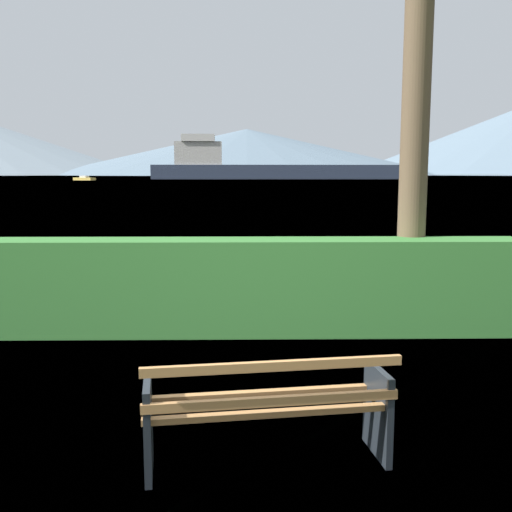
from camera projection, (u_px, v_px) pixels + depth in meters
name	position (u px, v px, depth m)	size (l,w,h in m)	color
ground_plane	(266.00, 461.00, 4.36)	(1400.00, 1400.00, 0.00)	#4C6B33
water_surface	(247.00, 177.00, 307.93)	(620.00, 620.00, 0.00)	slate
park_bench	(267.00, 409.00, 4.24)	(1.84, 0.81, 0.87)	#A0703F
hedge_row	(257.00, 286.00, 7.78)	(6.96, 0.67, 1.25)	#387A33
cargo_ship_large	(261.00, 167.00, 188.27)	(81.90, 12.91, 13.93)	#2D384C
sailboat_mid	(84.00, 179.00, 157.83)	(6.41, 4.73, 1.27)	gold
distant_hills	(254.00, 140.00, 533.27)	(948.56, 387.22, 73.16)	gray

